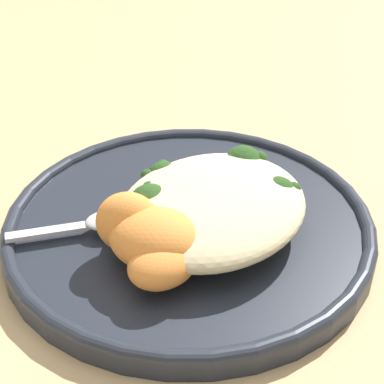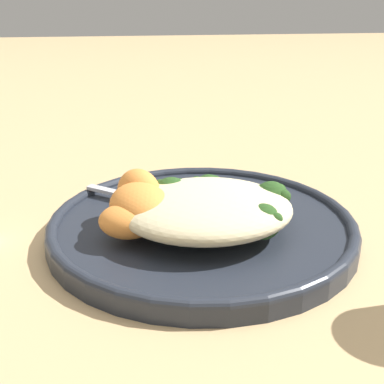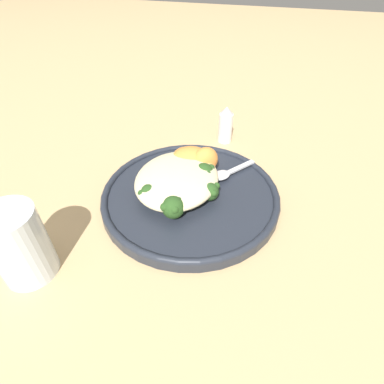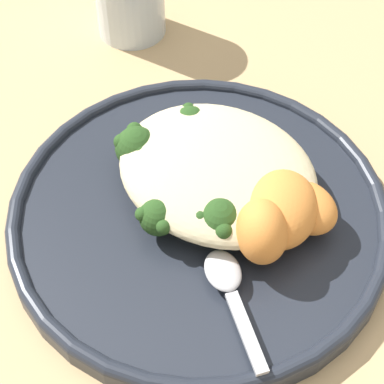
% 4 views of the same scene
% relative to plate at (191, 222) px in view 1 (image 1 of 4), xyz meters
% --- Properties ---
extents(ground_plane, '(4.00, 4.00, 0.00)m').
position_rel_plate_xyz_m(ground_plane, '(0.00, 0.00, -0.01)').
color(ground_plane, tan).
extents(plate, '(0.30, 0.30, 0.02)m').
position_rel_plate_xyz_m(plate, '(0.00, 0.00, 0.00)').
color(plate, '#232833').
rests_on(plate, ground_plane).
extents(quinoa_mound, '(0.16, 0.14, 0.04)m').
position_rel_plate_xyz_m(quinoa_mound, '(0.01, 0.02, 0.03)').
color(quinoa_mound, beige).
rests_on(quinoa_mound, plate).
extents(broccoli_stalk_0, '(0.08, 0.06, 0.03)m').
position_rel_plate_xyz_m(broccoli_stalk_0, '(-0.03, 0.05, 0.03)').
color(broccoli_stalk_0, '#ADC675').
rests_on(broccoli_stalk_0, plate).
extents(broccoli_stalk_1, '(0.11, 0.05, 0.04)m').
position_rel_plate_xyz_m(broccoli_stalk_1, '(-0.05, 0.01, 0.03)').
color(broccoli_stalk_1, '#ADC675').
rests_on(broccoli_stalk_1, plate).
extents(broccoli_stalk_2, '(0.04, 0.11, 0.03)m').
position_rel_plate_xyz_m(broccoli_stalk_2, '(-0.00, -0.01, 0.02)').
color(broccoli_stalk_2, '#ADC675').
rests_on(broccoli_stalk_2, plate).
extents(broccoli_stalk_3, '(0.06, 0.08, 0.04)m').
position_rel_plate_xyz_m(broccoli_stalk_3, '(0.03, -0.01, 0.03)').
color(broccoli_stalk_3, '#ADC675').
rests_on(broccoli_stalk_3, plate).
extents(sweet_potato_chunk_0, '(0.06, 0.06, 0.05)m').
position_rel_plate_xyz_m(sweet_potato_chunk_0, '(0.06, -0.01, 0.03)').
color(sweet_potato_chunk_0, orange).
rests_on(sweet_potato_chunk_0, plate).
extents(sweet_potato_chunk_1, '(0.06, 0.05, 0.03)m').
position_rel_plate_xyz_m(sweet_potato_chunk_1, '(0.08, 0.04, 0.03)').
color(sweet_potato_chunk_1, orange).
rests_on(sweet_potato_chunk_1, plate).
extents(sweet_potato_chunk_2, '(0.08, 0.08, 0.04)m').
position_rel_plate_xyz_m(sweet_potato_chunk_2, '(0.06, 0.02, 0.03)').
color(sweet_potato_chunk_2, orange).
rests_on(sweet_potato_chunk_2, plate).
extents(spoon, '(0.09, 0.07, 0.01)m').
position_rel_plate_xyz_m(spoon, '(0.06, -0.05, 0.01)').
color(spoon, silver).
rests_on(spoon, plate).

